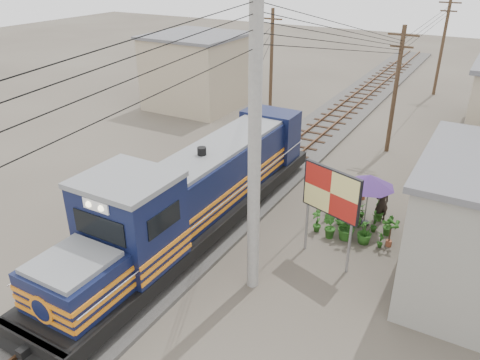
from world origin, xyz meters
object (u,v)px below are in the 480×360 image
Objects in this scene: billboard at (331,195)px; vendor at (382,203)px; market_umbrella at (370,181)px; locomotive at (195,197)px.

billboard reaches higher than vendor.
locomotive is at bearing -143.97° from market_umbrella.
billboard is 3.37m from market_umbrella.
market_umbrella is at bearing 10.85° from vendor.
market_umbrella is at bearing 36.03° from locomotive.
locomotive is 5.34m from billboard.
market_umbrella reaches higher than vendor.
vendor is (0.49, 0.64, -1.17)m from market_umbrella.
locomotive is 4.27× the size of billboard.
market_umbrella is (0.54, 3.25, -0.73)m from billboard.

